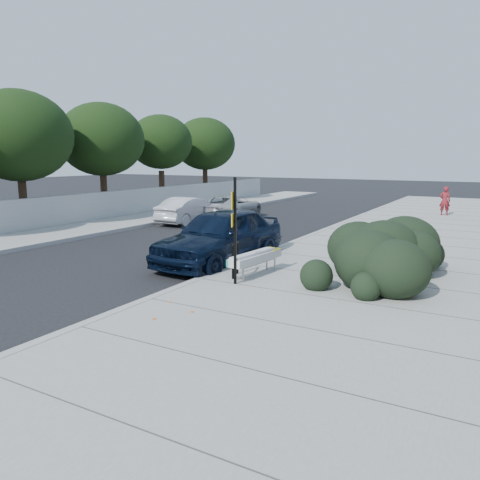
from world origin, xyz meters
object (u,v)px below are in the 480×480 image
object	(u,v)px
pedestrian	(445,201)
wagon_silver	(190,210)
sign_post	(234,224)
suv_silver	(231,207)
sedan_navy	(220,236)
bench	(256,258)
bike_rack	(235,256)

from	to	relation	value
pedestrian	wagon_silver	bearing A→B (deg)	24.90
sign_post	pedestrian	distance (m)	17.91
sign_post	suv_silver	xyz separation A→B (m)	(-7.06, 11.71, -1.00)
wagon_silver	suv_silver	size ratio (longest dim) A/B	0.86
sedan_navy	wagon_silver	world-z (taller)	sedan_navy
sedan_navy	pedestrian	world-z (taller)	sedan_navy
bench	suv_silver	size ratio (longest dim) A/B	0.43
wagon_silver	bike_rack	bearing A→B (deg)	133.09
suv_silver	sign_post	bearing A→B (deg)	115.99
bench	pedestrian	size ratio (longest dim) A/B	1.29
bike_rack	sign_post	size ratio (longest dim) A/B	0.34
bench	sign_post	distance (m)	1.43
bench	pedestrian	bearing A→B (deg)	86.82
bike_rack	sedan_navy	bearing A→B (deg)	114.81
sedan_navy	wagon_silver	distance (m)	9.18
pedestrian	sign_post	bearing A→B (deg)	67.63
bike_rack	pedestrian	world-z (taller)	pedestrian
sign_post	wagon_silver	bearing A→B (deg)	114.46
bench	sign_post	xyz separation A→B (m)	(-0.06, -1.01, 1.02)
sign_post	suv_silver	bearing A→B (deg)	104.88
bench	sign_post	size ratio (longest dim) A/B	0.76
wagon_silver	pedestrian	distance (m)	13.70
sign_post	bench	bearing A→B (deg)	70.39
bike_rack	wagon_silver	world-z (taller)	wagon_silver
bench	sedan_navy	distance (m)	2.34
wagon_silver	pedestrian	bearing A→B (deg)	-140.29
suv_silver	pedestrian	world-z (taller)	pedestrian
wagon_silver	sedan_navy	bearing A→B (deg)	132.93
wagon_silver	sign_post	bearing A→B (deg)	132.32
sedan_navy	suv_silver	size ratio (longest dim) A/B	1.09
bike_rack	wagon_silver	size ratio (longest dim) A/B	0.22
wagon_silver	suv_silver	bearing A→B (deg)	-107.39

